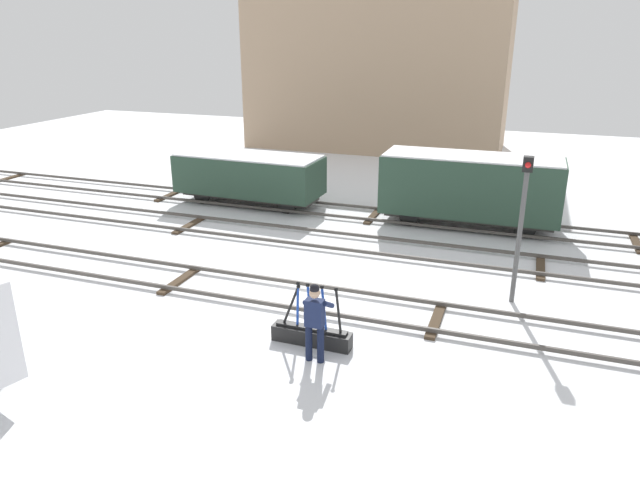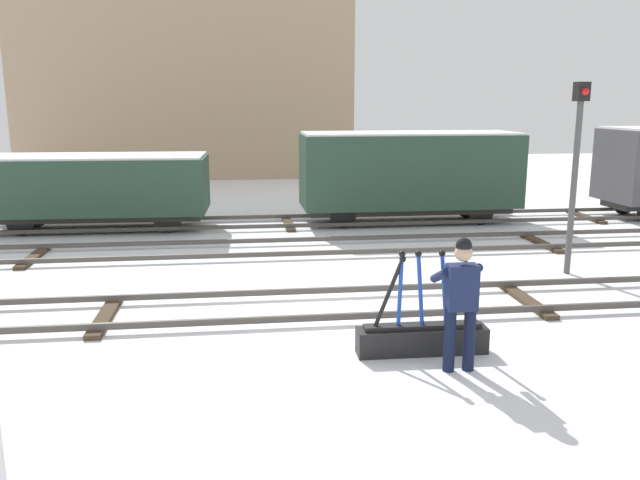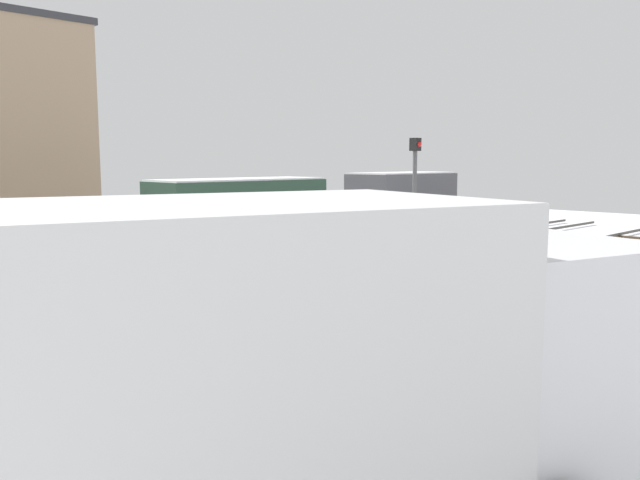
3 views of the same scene
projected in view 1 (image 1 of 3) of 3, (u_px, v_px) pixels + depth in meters
The scene contains 10 objects.
ground_plane at pixel (299, 300), 15.02m from camera, with size 60.00×60.00×0.00m, color white.
track_main_line at pixel (299, 296), 14.99m from camera, with size 44.00×1.94×0.18m.
track_siding_near at pixel (348, 242), 18.80m from camera, with size 44.00×1.94×0.18m.
track_siding_far at pixel (373, 214), 21.67m from camera, with size 44.00×1.94×0.18m.
switch_lever_frame at pixel (312, 334), 12.82m from camera, with size 1.80×0.38×1.45m.
rail_worker at pixel (315, 318), 11.93m from camera, with size 0.54×0.65×1.75m.
signal_post at pixel (522, 215), 14.14m from camera, with size 0.24×0.32×3.75m.
apartment_building at pixel (378, 65), 33.42m from camera, with size 14.78×5.94×9.37m.
freight_car_near_switch at pixel (249, 175), 22.90m from camera, with size 5.78×2.37×2.00m.
freight_car_far_end at pixel (470, 187), 20.14m from camera, with size 6.01×2.07×2.55m.
Camera 1 is at (5.08, -12.65, 6.52)m, focal length 32.76 mm.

